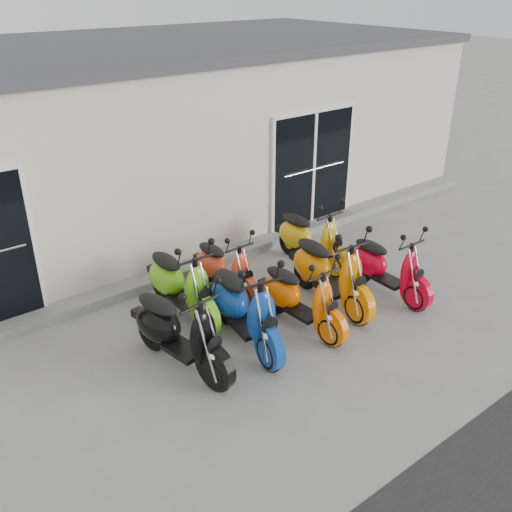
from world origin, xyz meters
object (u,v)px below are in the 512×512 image
object	(u,v)px
scooter_front_black	(178,321)
scooter_front_red	(389,259)
scooter_front_orange_a	(301,289)
scooter_back_yellow	(312,231)
scooter_back_red	(225,261)
scooter_front_blue	(244,299)
scooter_front_orange_b	(330,263)
scooter_back_green	(180,276)

from	to	relation	value
scooter_front_black	scooter_front_red	bearing A→B (deg)	-14.99
scooter_front_orange_a	scooter_back_yellow	xyz separation A→B (m)	(1.43, 1.32, 0.03)
scooter_back_red	scooter_front_blue	bearing A→B (deg)	-115.50
scooter_front_orange_a	scooter_front_orange_b	distance (m)	0.81
scooter_front_orange_b	scooter_back_yellow	size ratio (longest dim) A/B	1.08
scooter_front_orange_b	scooter_front_red	xyz separation A→B (m)	(0.91, -0.35, -0.08)
scooter_front_black	scooter_back_yellow	bearing A→B (deg)	9.58
scooter_front_blue	scooter_front_orange_a	bearing A→B (deg)	-2.79
scooter_back_green	scooter_front_orange_a	bearing A→B (deg)	-47.94
scooter_back_green	scooter_back_yellow	bearing A→B (deg)	1.04
scooter_front_orange_a	scooter_front_red	xyz separation A→B (m)	(1.68, -0.13, -0.00)
scooter_back_yellow	scooter_back_green	bearing A→B (deg)	-179.43
scooter_front_red	scooter_back_green	size ratio (longest dim) A/B	0.92
scooter_front_orange_b	scooter_back_green	world-z (taller)	scooter_front_orange_b
scooter_front_orange_b	scooter_back_red	distance (m)	1.59
scooter_back_yellow	scooter_back_red	bearing A→B (deg)	177.22
scooter_front_black	scooter_back_yellow	world-z (taller)	scooter_front_black
scooter_front_orange_a	scooter_back_green	size ratio (longest dim) A/B	0.92
scooter_front_red	scooter_back_yellow	xyz separation A→B (m)	(-0.25, 1.45, 0.03)
scooter_front_red	scooter_back_green	distance (m)	3.16
scooter_front_orange_b	scooter_back_red	size ratio (longest dim) A/B	1.18
scooter_front_red	scooter_back_yellow	size ratio (longest dim) A/B	0.96
scooter_front_blue	scooter_back_red	size ratio (longest dim) A/B	1.19
scooter_front_black	scooter_front_red	size ratio (longest dim) A/B	1.11
scooter_back_green	scooter_back_red	xyz separation A→B (m)	(0.85, 0.11, -0.08)
scooter_back_yellow	scooter_front_orange_b	bearing A→B (deg)	-121.03
scooter_front_orange_b	scooter_back_yellow	xyz separation A→B (m)	(0.66, 1.10, -0.05)
scooter_front_blue	scooter_front_orange_b	xyz separation A→B (m)	(1.62, 0.04, -0.00)
scooter_front_blue	scooter_front_orange_b	world-z (taller)	scooter_front_blue
scooter_front_orange_b	scooter_back_red	xyz separation A→B (m)	(-1.07, 1.18, -0.11)
scooter_front_blue	scooter_front_black	bearing A→B (deg)	-175.88
scooter_front_orange_b	scooter_back_green	distance (m)	2.20
scooter_front_black	scooter_back_yellow	xyz separation A→B (m)	(3.23, 1.06, -0.04)
scooter_front_black	scooter_back_red	distance (m)	1.89
scooter_front_orange_a	scooter_front_orange_b	size ratio (longest dim) A/B	0.89
scooter_front_black	scooter_front_blue	distance (m)	0.95
scooter_front_orange_b	scooter_front_blue	bearing A→B (deg)	-172.44
scooter_front_black	scooter_front_blue	world-z (taller)	scooter_front_blue
scooter_front_blue	scooter_back_green	xyz separation A→B (m)	(-0.30, 1.11, -0.03)
scooter_front_black	scooter_front_orange_b	world-z (taller)	scooter_front_orange_b
scooter_front_orange_a	scooter_back_red	world-z (taller)	scooter_front_orange_a
scooter_front_blue	scooter_back_red	bearing A→B (deg)	74.60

